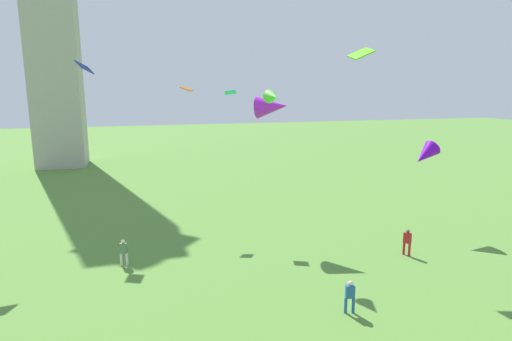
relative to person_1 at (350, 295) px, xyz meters
name	(u,v)px	position (x,y,z in m)	size (l,w,h in m)	color
person_1	(350,295)	(0.00, 0.00, 0.00)	(0.48, 0.34, 1.60)	#235693
person_2	(124,251)	(-10.07, 8.56, -0.01)	(0.47, 0.38, 1.58)	silver
person_3	(407,241)	(6.83, 5.11, 0.06)	(0.41, 0.50, 1.69)	red
kite_flying_0	(272,107)	(0.11, 11.71, 8.13)	(2.71, 2.54, 1.67)	#AE1FD7
kite_flying_1	(187,89)	(-5.11, 16.36, 9.35)	(1.06, 0.96, 0.37)	#BA5B04
kite_flying_2	(84,67)	(-12.18, 16.30, 10.82)	(1.29, 1.47, 0.98)	#1928C0
kite_flying_3	(425,155)	(10.82, 9.01, 4.71)	(2.35, 1.65, 1.99)	#6F09D4
kite_flying_5	(230,92)	(-2.24, 14.11, 9.09)	(0.98, 0.78, 0.38)	#29E0B0
kite_flying_6	(361,54)	(4.59, 7.86, 11.47)	(1.46, 0.98, 0.90)	#64D51E
kite_flying_8	(273,97)	(-1.00, 8.28, 8.85)	(0.88, 1.22, 0.86)	#4DE334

